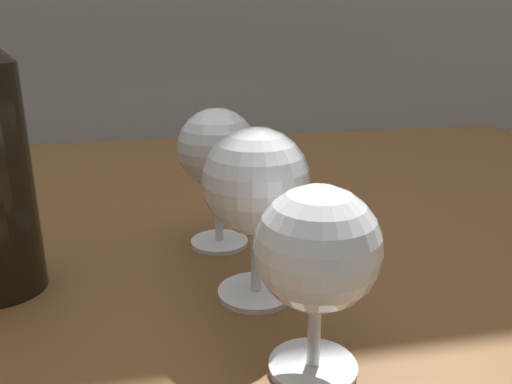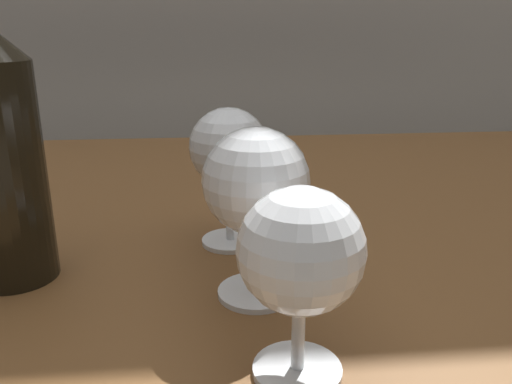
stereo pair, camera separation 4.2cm
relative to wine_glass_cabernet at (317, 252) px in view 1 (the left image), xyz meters
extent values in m
cube|color=brown|center=(-0.06, 0.33, -0.10)|extent=(1.48, 0.89, 0.03)
cylinder|color=brown|center=(0.62, 0.71, -0.46)|extent=(0.06, 0.06, 0.68)
cylinder|color=white|center=(0.00, 0.00, -0.09)|extent=(0.06, 0.06, 0.00)
cylinder|color=white|center=(0.00, 0.00, -0.05)|extent=(0.01, 0.01, 0.06)
sphere|color=white|center=(0.00, 0.00, 0.00)|extent=(0.08, 0.08, 0.08)
ellipsoid|color=#470A16|center=(0.00, 0.00, 0.00)|extent=(0.07, 0.07, 0.04)
cylinder|color=white|center=(-0.02, 0.11, -0.09)|extent=(0.07, 0.07, 0.00)
cylinder|color=white|center=(-0.02, 0.11, -0.05)|extent=(0.01, 0.01, 0.07)
sphere|color=white|center=(-0.02, 0.11, 0.02)|extent=(0.09, 0.09, 0.09)
ellipsoid|color=gold|center=(-0.02, 0.11, 0.01)|extent=(0.08, 0.08, 0.03)
cylinder|color=white|center=(-0.04, 0.22, -0.09)|extent=(0.06, 0.06, 0.00)
cylinder|color=white|center=(-0.04, 0.22, -0.05)|extent=(0.01, 0.01, 0.08)
sphere|color=white|center=(-0.04, 0.22, 0.02)|extent=(0.08, 0.08, 0.08)
ellipsoid|color=maroon|center=(-0.04, 0.22, 0.01)|extent=(0.07, 0.07, 0.03)
camera|label=1|loc=(-0.10, -0.28, 0.14)|focal=35.59mm
camera|label=2|loc=(-0.05, -0.29, 0.14)|focal=35.59mm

